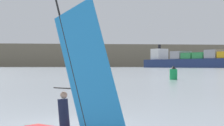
{
  "coord_description": "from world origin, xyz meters",
  "views": [
    {
      "loc": [
        0.88,
        -14.33,
        2.08
      ],
      "look_at": [
        2.26,
        17.64,
        2.32
      ],
      "focal_mm": 64.02,
      "sensor_mm": 36.0,
      "label": 1
    }
  ],
  "objects": [
    {
      "name": "windsurfer",
      "position": [
        0.25,
        -2.19,
        1.24
      ],
      "size": [
        3.17,
        2.84,
        4.6
      ],
      "rotation": [
        0.0,
        0.0,
        2.42
      ],
      "color": "red",
      "rests_on": "ground_plane"
    },
    {
      "name": "cargo_ship",
      "position": [
        124.1,
        488.74,
        9.14
      ],
      "size": [
        106.51,
        145.35,
        32.16
      ],
      "rotation": [
        0.0,
        0.0,
        5.29
      ],
      "color": "navy",
      "rests_on": "ground_plane"
    },
    {
      "name": "channel_buoy",
      "position": [
        12.89,
        46.1,
        0.95
      ],
      "size": [
        1.17,
        1.17,
        2.13
      ],
      "color": "#19994C",
      "rests_on": "ground_plane"
    },
    {
      "name": "distant_headland",
      "position": [
        -45.74,
        1120.08,
        27.31
      ],
      "size": [
        785.6,
        425.21,
        54.62
      ],
      "primitive_type": "cube",
      "rotation": [
        0.0,
        0.0,
        0.06
      ],
      "color": "#756B56",
      "rests_on": "ground_plane"
    },
    {
      "name": "ground_plane",
      "position": [
        0.0,
        0.0,
        0.0
      ],
      "size": [
        4000.0,
        4000.0,
        0.0
      ],
      "primitive_type": "plane",
      "color": "#9EA8B2"
    }
  ]
}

